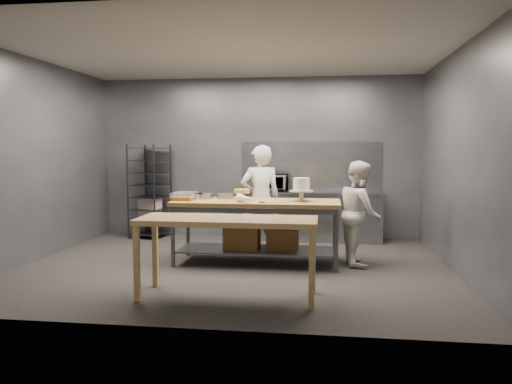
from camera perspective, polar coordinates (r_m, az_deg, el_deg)
ground at (r=7.20m, az=-2.49°, el=-8.45°), size 6.00×6.00×0.00m
back_wall at (r=9.47m, az=0.20°, el=3.94°), size 6.00×0.04×3.00m
work_table at (r=7.27m, az=0.18°, el=-3.71°), size 2.40×0.90×0.92m
near_counter at (r=5.59m, az=-3.30°, el=-3.85°), size 2.00×0.70×0.90m
back_counter at (r=9.15m, az=6.15°, el=-2.71°), size 2.60×0.60×0.90m
splashback_panel at (r=9.38m, az=6.26°, el=2.98°), size 2.60×0.02×0.90m
speed_rack at (r=9.59m, az=-12.04°, el=-0.01°), size 0.72×0.76×1.75m
chef_behind at (r=7.89m, az=0.53°, el=-0.89°), size 0.73×0.59×1.73m
chef_right at (r=7.34m, az=11.75°, el=-2.33°), size 0.64×0.79×1.50m
microwave at (r=9.14m, az=1.90°, el=1.08°), size 0.54×0.37×0.30m
frosted_cake_stand at (r=7.14m, az=5.21°, el=0.63°), size 0.34×0.34×0.34m
layer_cake at (r=7.30m, az=-1.63°, el=-0.30°), size 0.23×0.23×0.16m
cake_pans at (r=7.57m, az=-6.08°, el=-0.46°), size 0.74×0.33×0.07m
piping_bag at (r=6.91m, az=-1.16°, el=-0.76°), size 0.33×0.37×0.12m
offset_spatula at (r=6.93m, az=1.41°, el=-1.20°), size 0.36×0.02×0.02m
pastry_clamshells at (r=7.43m, az=-8.18°, el=-0.44°), size 0.31×0.44×0.11m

